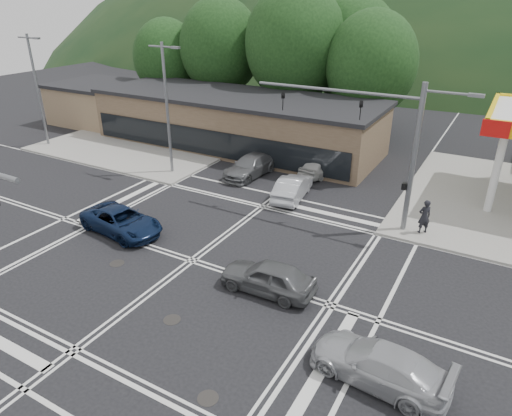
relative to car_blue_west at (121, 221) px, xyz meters
The scene contains 20 objects.
ground 5.13m from the car_blue_west, ahead, with size 120.00×120.00×0.00m, color black.
sidewalk_nw 17.59m from the car_blue_west, 124.43° to the left, with size 16.00×16.00×0.15m, color gray.
commercial_row 16.81m from the car_blue_west, 100.10° to the left, with size 24.00×8.00×4.00m, color brown.
commercial_nw 25.14m from the car_blue_west, 138.94° to the left, with size 8.00×7.00×3.60m, color #846B4F.
hill_north 89.65m from the car_blue_west, 86.76° to the left, with size 252.00×126.00×140.00m, color black.
tree_n_a 25.96m from the car_blue_west, 110.83° to the left, with size 8.00×8.00×11.75m.
tree_n_b 24.57m from the car_blue_west, 92.29° to the left, with size 9.00×9.00×12.98m.
tree_n_c 24.95m from the car_blue_west, 75.54° to the left, with size 7.60×7.60×10.87m.
tree_n_d 27.50m from the car_blue_west, 123.58° to the left, with size 6.80×6.80×9.76m.
tree_n_e 28.41m from the car_blue_west, 83.65° to the left, with size 8.40×8.40×11.98m.
streetlight_nw 10.14m from the car_blue_west, 111.69° to the left, with size 2.50×0.25×9.00m.
streetlight_w 19.40m from the car_blue_west, 153.27° to the left, with size 2.50×0.25×9.00m.
signal_mast_ne 14.92m from the car_blue_west, 32.68° to the left, with size 11.65×0.30×8.00m.
car_blue_west is the anchor object (origin of this frame).
car_grey_center 9.50m from the car_blue_west, ahead, with size 1.70×4.22×1.44m, color #525456.
car_silver_east 15.47m from the car_blue_west, 13.26° to the right, with size 1.91×4.70×1.36m, color #A6A7AD.
car_queue_a 10.63m from the car_blue_west, 55.26° to the left, with size 1.52×4.37×1.44m, color #B0B2B7.
car_queue_b 14.80m from the car_blue_west, 65.83° to the left, with size 1.64×4.08×1.39m, color #B5B5B0.
car_northbound 11.01m from the car_blue_west, 80.90° to the left, with size 2.01×4.94×1.43m, color #585B5D.
pedestrian 16.23m from the car_blue_west, 28.57° to the left, with size 0.69×0.45×1.89m, color black.
Camera 1 is at (12.11, -15.01, 11.80)m, focal length 32.00 mm.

